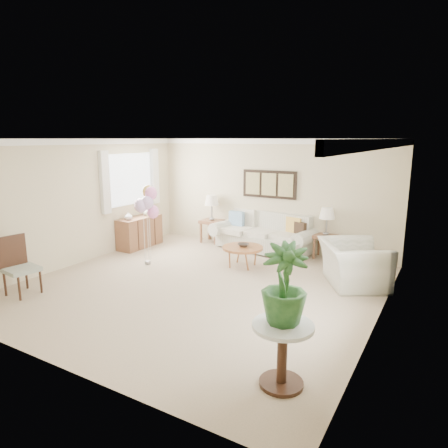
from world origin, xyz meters
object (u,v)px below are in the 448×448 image
balloon_cluster (147,202)px  armchair (353,264)px  coffee_table (243,248)px  sofa (265,236)px  accent_chair (18,264)px

balloon_cluster → armchair: bearing=13.1°
coffee_table → armchair: 2.21m
balloon_cluster → sofa: bearing=53.5°
armchair → balloon_cluster: balloon_cluster is taller
armchair → balloon_cluster: bearing=72.5°
sofa → armchair: sofa is taller
sofa → coffee_table: 1.38m
armchair → accent_chair: (-4.81, -3.29, 0.13)m
armchair → accent_chair: accent_chair is taller
accent_chair → balloon_cluster: (0.83, 2.36, 0.81)m
accent_chair → armchair: bearing=34.3°
accent_chair → balloon_cluster: size_ratio=0.60×
coffee_table → sofa: bearing=95.3°
coffee_table → balloon_cluster: size_ratio=0.50×
balloon_cluster → accent_chair: bearing=-109.4°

